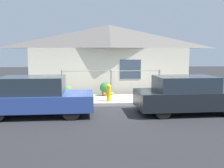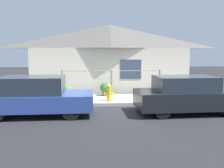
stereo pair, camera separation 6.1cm
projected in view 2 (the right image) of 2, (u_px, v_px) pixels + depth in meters
name	position (u px, v px, depth m)	size (l,w,h in m)	color
ground_plane	(115.00, 106.00, 10.35)	(60.00, 60.00, 0.00)	#262628
sidewalk	(113.00, 100.00, 11.43)	(24.00, 2.21, 0.14)	#B2AFA8
house	(110.00, 40.00, 13.79)	(8.80, 2.23, 3.76)	beige
fence	(112.00, 81.00, 12.29)	(4.90, 0.10, 1.24)	gray
car_left	(36.00, 96.00, 8.78)	(3.92, 1.82, 1.39)	#2D4793
car_right	(187.00, 95.00, 9.13)	(3.88, 1.83, 1.36)	black
fire_hydrant	(109.00, 92.00, 10.67)	(0.45, 0.20, 0.74)	yellow
potted_plant_near_hydrant	(105.00, 88.00, 12.07)	(0.50, 0.50, 0.65)	brown
potted_plant_by_fence	(68.00, 91.00, 11.68)	(0.41, 0.41, 0.54)	brown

